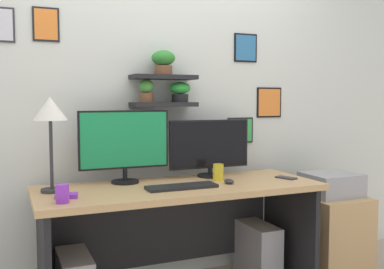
{
  "coord_description": "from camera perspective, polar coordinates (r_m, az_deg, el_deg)",
  "views": [
    {
      "loc": [
        -1.02,
        -2.59,
        1.29
      ],
      "look_at": [
        0.1,
        0.05,
        1.07
      ],
      "focal_mm": 41.46,
      "sensor_mm": 36.0,
      "label": 1
    }
  ],
  "objects": [
    {
      "name": "keyboard",
      "position": [
        2.73,
        -1.34,
        -6.72
      ],
      "size": [
        0.44,
        0.14,
        0.02
      ],
      "primitive_type": "cube",
      "color": "black",
      "rests_on": "desk"
    },
    {
      "name": "back_wall_assembly",
      "position": [
        3.19,
        -4.36,
        5.58
      ],
      "size": [
        4.4,
        0.24,
        2.7
      ],
      "color": "silver",
      "rests_on": "ground"
    },
    {
      "name": "drawer_cabinet",
      "position": [
        3.6,
        17.32,
        -11.96
      ],
      "size": [
        0.44,
        0.5,
        0.57
      ],
      "primitive_type": "cube",
      "color": "tan",
      "rests_on": "ground"
    },
    {
      "name": "monitor_left",
      "position": [
        2.91,
        -8.69,
        -1.11
      ],
      "size": [
        0.59,
        0.18,
        0.47
      ],
      "color": "black",
      "rests_on": "desk"
    },
    {
      "name": "water_cup",
      "position": [
        3.0,
        3.4,
        -4.85
      ],
      "size": [
        0.07,
        0.07,
        0.11
      ],
      "primitive_type": "cylinder",
      "color": "yellow",
      "rests_on": "desk"
    },
    {
      "name": "desk",
      "position": [
        2.93,
        -1.89,
        -10.24
      ],
      "size": [
        1.8,
        0.68,
        0.75
      ],
      "color": "tan",
      "rests_on": "ground"
    },
    {
      "name": "monitor_right",
      "position": [
        3.12,
        2.29,
        -1.6
      ],
      "size": [
        0.6,
        0.18,
        0.4
      ],
      "color": "black",
      "rests_on": "desk"
    },
    {
      "name": "cell_phone",
      "position": [
        3.14,
        12.01,
        -5.46
      ],
      "size": [
        0.12,
        0.16,
        0.01
      ],
      "primitive_type": "cube",
      "rotation": [
        0.0,
        0.0,
        0.37
      ],
      "color": "#2D2D33",
      "rests_on": "desk"
    },
    {
      "name": "printer",
      "position": [
        3.51,
        17.47,
        -6.15
      ],
      "size": [
        0.38,
        0.34,
        0.17
      ],
      "primitive_type": "cube",
      "color": "#9E9EA3",
      "rests_on": "drawer_cabinet"
    },
    {
      "name": "scissors_tray",
      "position": [
        2.57,
        -15.84,
        -7.59
      ],
      "size": [
        0.13,
        0.1,
        0.02
      ],
      "primitive_type": "cube",
      "rotation": [
        0.0,
        0.0,
        -0.2
      ],
      "color": "purple",
      "rests_on": "desk"
    },
    {
      "name": "pen_cup",
      "position": [
        2.44,
        -16.34,
        -7.32
      ],
      "size": [
        0.07,
        0.07,
        0.1
      ],
      "primitive_type": "cylinder",
      "color": "purple",
      "rests_on": "desk"
    },
    {
      "name": "computer_mouse",
      "position": [
        2.89,
        4.78,
        -6.02
      ],
      "size": [
        0.06,
        0.09,
        0.03
      ],
      "primitive_type": "ellipsoid",
      "color": "#2D2D33",
      "rests_on": "desk"
    },
    {
      "name": "computer_tower_right",
      "position": [
        3.35,
        8.41,
        -14.59
      ],
      "size": [
        0.18,
        0.4,
        0.4
      ],
      "primitive_type": "cube",
      "color": "#99999E",
      "rests_on": "ground"
    },
    {
      "name": "desk_lamp",
      "position": [
        2.7,
        -17.77,
        2.47
      ],
      "size": [
        0.2,
        0.2,
        0.56
      ],
      "color": "#2D2D33",
      "rests_on": "desk"
    }
  ]
}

